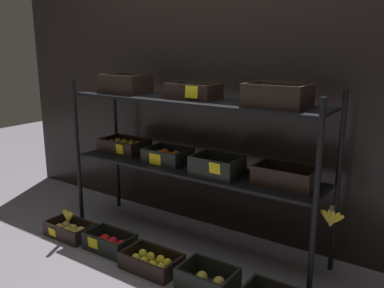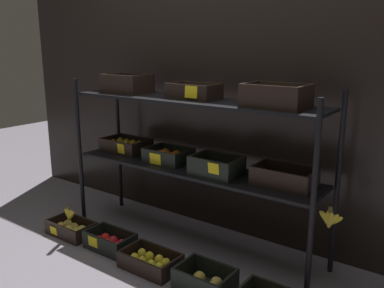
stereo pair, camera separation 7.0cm
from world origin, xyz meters
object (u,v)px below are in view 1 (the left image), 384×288
crate_ground_apple_gold (70,230)px  banana_bunch_loose (68,216)px  crate_ground_lemon (152,262)px  crate_ground_right_apple_gold (208,282)px  display_rack (193,135)px  crate_ground_apple_red (110,243)px

crate_ground_apple_gold → banana_bunch_loose: 0.12m
crate_ground_lemon → crate_ground_right_apple_gold: crate_ground_right_apple_gold is taller
crate_ground_apple_gold → banana_bunch_loose: bearing=-153.6°
display_rack → crate_ground_apple_gold: 1.20m
crate_ground_lemon → banana_bunch_loose: 0.82m
crate_ground_lemon → crate_ground_right_apple_gold: bearing=1.0°
crate_ground_apple_gold → banana_bunch_loose: banana_bunch_loose is taller
banana_bunch_loose → crate_ground_right_apple_gold: bearing=-0.1°
display_rack → crate_ground_right_apple_gold: (0.39, -0.43, -0.75)m
crate_ground_apple_gold → display_rack: bearing=27.2°
display_rack → crate_ground_apple_red: (-0.42, -0.41, -0.75)m
crate_ground_lemon → banana_bunch_loose: (-0.81, 0.01, 0.11)m
crate_ground_apple_gold → crate_ground_lemon: size_ratio=0.97×
crate_ground_apple_red → crate_ground_lemon: size_ratio=0.93×
display_rack → crate_ground_apple_gold: size_ratio=5.45×
crate_ground_apple_red → crate_ground_lemon: crate_ground_apple_red is taller
crate_ground_apple_gold → crate_ground_right_apple_gold: size_ratio=1.12×
crate_ground_lemon → display_rack: bearing=87.2°
crate_ground_apple_red → crate_ground_lemon: (0.40, -0.03, -0.00)m
crate_ground_apple_gold → crate_ground_apple_red: size_ratio=1.05×
crate_ground_right_apple_gold → banana_bunch_loose: size_ratio=2.55×
crate_ground_apple_gold → banana_bunch_loose: (-0.01, -0.00, 0.12)m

